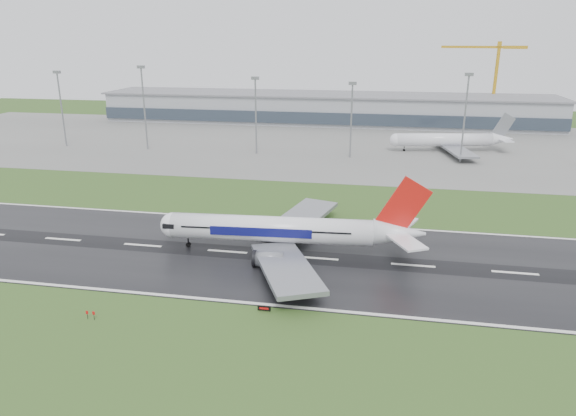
# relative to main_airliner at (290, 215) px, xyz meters

# --- Properties ---
(ground) EXTENTS (520.00, 520.00, 0.00)m
(ground) POSITION_rel_main_airliner_xyz_m (-13.51, -2.59, -8.66)
(ground) COLOR #2C4B1B
(ground) RESTS_ON ground
(runway) EXTENTS (400.00, 45.00, 0.10)m
(runway) POSITION_rel_main_airliner_xyz_m (-13.51, -2.59, -8.61)
(runway) COLOR black
(runway) RESTS_ON ground
(apron) EXTENTS (400.00, 130.00, 0.08)m
(apron) POSITION_rel_main_airliner_xyz_m (-13.51, 122.41, -8.62)
(apron) COLOR slate
(apron) RESTS_ON ground
(terminal) EXTENTS (240.00, 36.00, 15.00)m
(terminal) POSITION_rel_main_airliner_xyz_m (-13.51, 182.41, -1.16)
(terminal) COLOR gray
(terminal) RESTS_ON ground
(main_airliner) EXTENTS (61.45, 58.88, 17.11)m
(main_airliner) POSITION_rel_main_airliner_xyz_m (0.00, 0.00, 0.00)
(main_airliner) COLOR white
(main_airliner) RESTS_ON runway
(parked_airliner) EXTENTS (60.04, 57.24, 15.15)m
(parked_airliner) POSITION_rel_main_airliner_xyz_m (45.43, 116.49, -1.00)
(parked_airliner) COLOR silver
(parked_airliner) RESTS_ON apron
(tower_crane) EXTENTS (42.92, 11.15, 42.91)m
(tower_crane) POSITION_rel_main_airliner_xyz_m (76.01, 197.41, 12.80)
(tower_crane) COLOR #C28D19
(tower_crane) RESTS_ON ground
(runway_sign) EXTENTS (2.27, 0.95, 1.04)m
(runway_sign) POSITION_rel_main_airliner_xyz_m (0.37, -26.61, -8.14)
(runway_sign) COLOR black
(runway_sign) RESTS_ON ground
(floodmast_0) EXTENTS (0.64, 0.64, 30.57)m
(floodmast_0) POSITION_rel_main_airliner_xyz_m (-116.30, 97.41, 6.63)
(floodmast_0) COLOR gray
(floodmast_0) RESTS_ON ground
(floodmast_1) EXTENTS (0.64, 0.64, 32.99)m
(floodmast_1) POSITION_rel_main_airliner_xyz_m (-78.64, 97.41, 7.84)
(floodmast_1) COLOR gray
(floodmast_1) RESTS_ON ground
(floodmast_2) EXTENTS (0.64, 0.64, 29.26)m
(floodmast_2) POSITION_rel_main_airliner_xyz_m (-31.45, 97.41, 5.97)
(floodmast_2) COLOR gray
(floodmast_2) RESTS_ON ground
(floodmast_3) EXTENTS (0.64, 0.64, 27.86)m
(floodmast_3) POSITION_rel_main_airliner_xyz_m (6.30, 97.41, 5.27)
(floodmast_3) COLOR gray
(floodmast_3) RESTS_ON ground
(floodmast_4) EXTENTS (0.64, 0.64, 31.63)m
(floodmast_4) POSITION_rel_main_airliner_xyz_m (47.98, 97.41, 7.16)
(floodmast_4) COLOR gray
(floodmast_4) RESTS_ON ground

